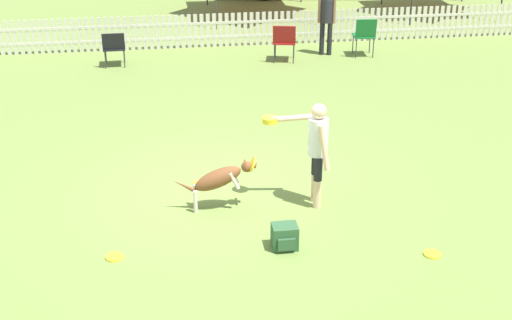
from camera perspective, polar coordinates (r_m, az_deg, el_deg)
ground_plane at (r=10.64m, az=-2.87°, el=-2.41°), size 240.00×240.00×0.00m
handler_person at (r=9.87m, az=4.73°, el=1.37°), size 0.89×0.67×1.53m
leaping_dog at (r=9.94m, az=-2.93°, el=-1.48°), size 1.19×0.31×0.77m
frisbee_near_handler at (r=9.20m, az=-11.26°, el=-7.61°), size 0.22×0.22×0.02m
frisbee_near_dog at (r=9.35m, az=13.93°, el=-7.32°), size 0.22×0.22×0.02m
frisbee_midfield at (r=10.83m, az=-4.51°, el=-1.88°), size 0.22×0.22×0.02m
backpack_on_grass at (r=9.16m, az=2.31°, el=-6.16°), size 0.33×0.30×0.32m
picket_fence at (r=17.66m, az=-5.36°, el=10.23°), size 24.28×0.04×0.82m
folding_chair_blue_left at (r=17.03m, az=8.69°, el=9.99°), size 0.52×0.54×0.92m
folding_chair_center at (r=16.46m, az=2.28°, el=9.61°), size 0.62×0.63×0.88m
folding_chair_green_right at (r=16.42m, az=-11.30°, el=8.94°), size 0.50×0.52×0.80m
spectator_standing at (r=16.99m, az=5.68°, el=11.36°), size 0.40×0.27×1.52m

